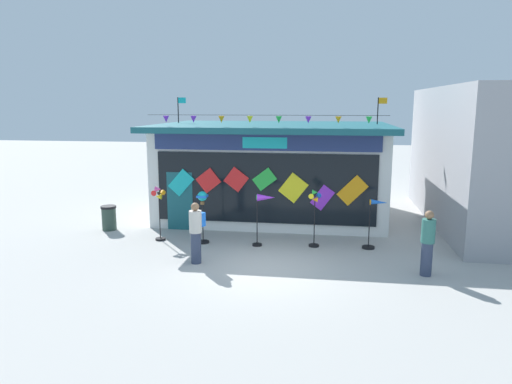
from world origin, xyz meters
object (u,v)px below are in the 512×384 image
object	(u,v)px
wind_spinner_left	(202,206)
wind_spinner_center_right	(315,210)
person_mid_plaza	(196,231)
wind_spinner_center_left	(264,206)
wind_spinner_far_left	(159,204)
kite_shop_building	(274,169)
trash_bin	(109,218)
wind_spinner_right	(374,220)
person_near_camera	(428,243)

from	to	relation	value
wind_spinner_left	wind_spinner_center_right	xyz separation A→B (m)	(3.43, 0.11, -0.04)
wind_spinner_center_right	person_mid_plaza	world-z (taller)	wind_spinner_center_right
wind_spinner_left	wind_spinner_center_left	size ratio (longest dim) A/B	1.01
wind_spinner_far_left	wind_spinner_left	xyz separation A→B (m)	(1.43, -0.08, 0.01)
wind_spinner_center_right	person_mid_plaza	xyz separation A→B (m)	(-3.12, -1.98, -0.27)
kite_shop_building	trash_bin	distance (m)	6.37
wind_spinner_far_left	person_mid_plaza	world-z (taller)	wind_spinner_far_left
wind_spinner_right	person_mid_plaza	bearing A→B (deg)	-157.07
wind_spinner_far_left	person_mid_plaza	bearing A→B (deg)	-48.02
wind_spinner_far_left	wind_spinner_left	size ratio (longest dim) A/B	1.06
kite_shop_building	wind_spinner_right	world-z (taller)	kite_shop_building
kite_shop_building	wind_spinner_center_right	xyz separation A→B (m)	(1.70, -4.12, -0.63)
wind_spinner_far_left	wind_spinner_center_right	xyz separation A→B (m)	(4.87, 0.03, -0.03)
person_mid_plaza	wind_spinner_left	bearing A→B (deg)	124.11
wind_spinner_far_left	wind_spinner_right	bearing A→B (deg)	1.01
wind_spinner_right	wind_spinner_center_left	bearing A→B (deg)	-175.84
wind_spinner_center_right	trash_bin	size ratio (longest dim) A/B	2.09
wind_spinner_right	trash_bin	xyz separation A→B (m)	(-8.80, 0.84, -0.45)
wind_spinner_left	wind_spinner_right	world-z (taller)	wind_spinner_left
wind_spinner_center_left	person_mid_plaza	bearing A→B (deg)	-131.27
wind_spinner_far_left	wind_spinner_center_left	bearing A→B (deg)	-2.08
wind_spinner_right	person_mid_plaza	size ratio (longest dim) A/B	0.89
wind_spinner_right	kite_shop_building	bearing A→B (deg)	130.64
wind_spinner_left	person_near_camera	bearing A→B (deg)	-17.03
wind_spinner_right	trash_bin	world-z (taller)	wind_spinner_right
wind_spinner_center_right	wind_spinner_left	bearing A→B (deg)	-178.14
wind_spinner_center_right	trash_bin	bearing A→B (deg)	172.56
person_near_camera	wind_spinner_left	bearing A→B (deg)	-117.43
trash_bin	person_mid_plaza	bearing A→B (deg)	-36.49
trash_bin	kite_shop_building	bearing A→B (deg)	30.91
wind_spinner_center_right	wind_spinner_right	world-z (taller)	wind_spinner_center_right
wind_spinner_left	wind_spinner_center_right	bearing A→B (deg)	1.86
wind_spinner_left	trash_bin	world-z (taller)	wind_spinner_left
trash_bin	wind_spinner_far_left	bearing A→B (deg)	-23.71
wind_spinner_right	trash_bin	distance (m)	8.85
wind_spinner_far_left	person_near_camera	bearing A→B (deg)	-14.56
wind_spinner_center_right	wind_spinner_right	bearing A→B (deg)	2.72
wind_spinner_right	wind_spinner_center_right	bearing A→B (deg)	-177.28
wind_spinner_left	person_mid_plaza	world-z (taller)	person_mid_plaza
wind_spinner_right	person_mid_plaza	xyz separation A→B (m)	(-4.88, -2.06, 0.01)
kite_shop_building	wind_spinner_left	bearing A→B (deg)	-112.34
wind_spinner_far_left	person_near_camera	xyz separation A→B (m)	(7.75, -2.01, -0.33)
wind_spinner_center_right	person_near_camera	size ratio (longest dim) A/B	1.05
wind_spinner_far_left	wind_spinner_center_left	xyz separation A→B (m)	(3.36, -0.12, 0.07)
wind_spinner_center_left	person_near_camera	bearing A→B (deg)	-23.29
wind_spinner_center_left	wind_spinner_left	bearing A→B (deg)	178.71
wind_spinner_center_right	person_near_camera	distance (m)	3.54
kite_shop_building	person_near_camera	distance (m)	7.73
wind_spinner_far_left	trash_bin	distance (m)	2.48
person_mid_plaza	kite_shop_building	bearing A→B (deg)	101.35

